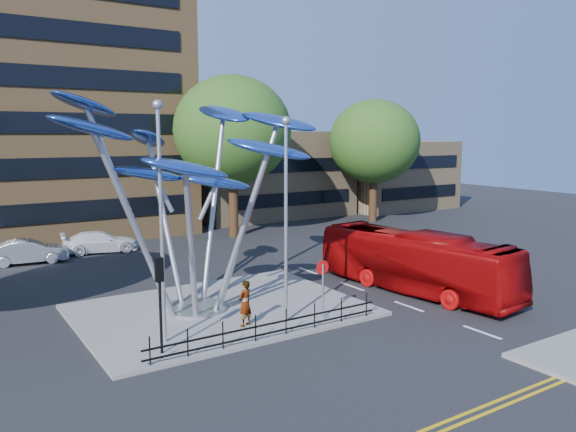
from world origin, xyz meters
TOP-DOWN VIEW (x-y plane):
  - ground at (0.00, 0.00)m, footprint 120.00×120.00m
  - traffic_island at (-1.00, 6.00)m, footprint 12.00×9.00m
  - double_yellow_near at (0.00, -6.00)m, footprint 40.00×0.12m
  - double_yellow_far at (0.00, -6.30)m, footprint 40.00×0.12m
  - brick_tower at (-6.00, 32.00)m, footprint 25.00×15.00m
  - low_building_near at (16.00, 30.00)m, footprint 15.00×8.00m
  - low_building_far at (30.00, 28.00)m, footprint 12.00×8.00m
  - tree_right at (8.00, 22.00)m, footprint 8.80×8.80m
  - tree_far at (22.00, 22.00)m, footprint 8.00×8.00m
  - leaf_sculpture at (-2.07, 6.68)m, footprint 12.72×9.54m
  - street_lamp_left at (-4.50, 3.50)m, footprint 0.36×0.36m
  - street_lamp_right at (0.50, 3.00)m, footprint 0.36×0.36m
  - traffic_light_island at (-5.00, 2.50)m, footprint 0.28×0.18m
  - no_entry_sign_island at (2.00, 2.52)m, footprint 0.60×0.10m
  - pedestrian_railing_front at (-1.00, 1.70)m, footprint 10.00×0.06m
  - red_bus at (8.50, 3.63)m, footprint 3.71×11.07m
  - pedestrian at (-1.18, 3.41)m, footprint 0.79×0.66m
  - parked_car_mid at (-6.60, 20.68)m, footprint 4.63×2.09m
  - parked_car_right at (-2.10, 21.61)m, footprint 5.11×2.70m

SIDE VIEW (x-z plane):
  - ground at x=0.00m, z-range 0.00..0.00m
  - double_yellow_near at x=0.00m, z-range 0.00..0.01m
  - double_yellow_far at x=0.00m, z-range 0.00..0.01m
  - traffic_island at x=-1.00m, z-range 0.00..0.15m
  - pedestrian_railing_front at x=-1.00m, z-range 0.05..1.05m
  - parked_car_right at x=-2.10m, z-range 0.00..1.41m
  - parked_car_mid at x=-6.60m, z-range 0.00..1.47m
  - pedestrian at x=-1.18m, z-range 0.15..2.01m
  - red_bus at x=8.50m, z-range 0.00..3.02m
  - no_entry_sign_island at x=2.00m, z-range 0.59..3.04m
  - traffic_light_island at x=-5.00m, z-range 0.90..4.33m
  - low_building_far at x=30.00m, z-range 0.00..7.00m
  - low_building_near at x=16.00m, z-range 0.00..8.00m
  - street_lamp_right at x=0.50m, z-range 0.94..9.24m
  - street_lamp_left at x=-4.50m, z-range 0.96..9.76m
  - leaf_sculpture at x=-2.07m, z-range 2.12..11.63m
  - tree_far at x=22.00m, z-range 1.70..12.51m
  - tree_right at x=8.00m, z-range 1.98..14.09m
  - brick_tower at x=-6.00m, z-range 0.00..30.00m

